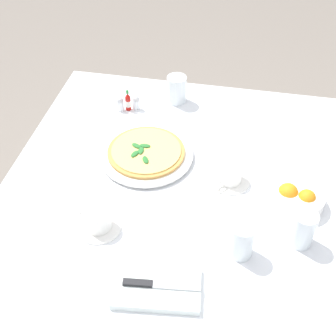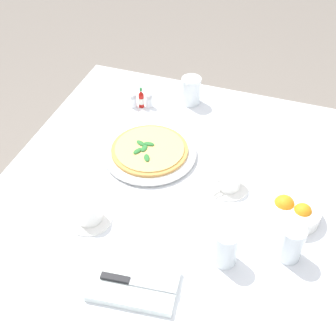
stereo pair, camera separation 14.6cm
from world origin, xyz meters
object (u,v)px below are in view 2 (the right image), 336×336
(pizza_plate, at_px, (150,153))
(water_glass_far_right, at_px, (191,92))
(dinner_knife, at_px, (135,282))
(water_glass_back_corner, at_px, (225,249))
(pizza, at_px, (149,149))
(coffee_cup_near_left, at_px, (89,212))
(water_glass_near_right, at_px, (290,245))
(napkin_folded, at_px, (134,285))
(citrus_bowl, at_px, (293,211))
(pepper_shaker, at_px, (133,101))
(coffee_cup_far_left, at_px, (228,180))
(salt_shaker, at_px, (149,101))
(hot_sauce_bottle, at_px, (141,99))

(pizza_plate, distance_m, water_glass_far_right, 0.34)
(dinner_knife, bearing_deg, pizza_plate, 99.93)
(dinner_knife, bearing_deg, water_glass_back_corner, 32.27)
(pizza, bearing_deg, water_glass_far_right, 83.02)
(coffee_cup_near_left, height_order, water_glass_near_right, water_glass_near_right)
(water_glass_back_corner, height_order, water_glass_far_right, water_glass_back_corner)
(pizza_plate, xyz_separation_m, napkin_folded, (0.14, -0.49, -0.00))
(dinner_knife, bearing_deg, pizza, 99.98)
(citrus_bowl, distance_m, pepper_shaker, 0.73)
(water_glass_near_right, distance_m, pepper_shaker, 0.82)
(coffee_cup_far_left, height_order, citrus_bowl, citrus_bowl)
(pizza, xyz_separation_m, water_glass_back_corner, (0.34, -0.33, 0.02))
(coffee_cup_far_left, bearing_deg, pizza_plate, 167.75)
(water_glass_back_corner, distance_m, citrus_bowl, 0.26)
(napkin_folded, bearing_deg, salt_shaker, 100.98)
(water_glass_near_right, relative_size, dinner_knife, 0.56)
(water_glass_near_right, distance_m, hot_sauce_bottle, 0.80)
(citrus_bowl, bearing_deg, water_glass_back_corner, -125.60)
(citrus_bowl, bearing_deg, coffee_cup_near_left, -160.32)
(pepper_shaker, bearing_deg, salt_shaker, 19.65)
(water_glass_back_corner, xyz_separation_m, pepper_shaker, (-0.49, 0.57, -0.02))
(coffee_cup_far_left, height_order, pepper_shaker, coffee_cup_far_left)
(water_glass_far_right, xyz_separation_m, napkin_folded, (0.10, -0.82, -0.04))
(coffee_cup_near_left, height_order, dinner_knife, coffee_cup_near_left)
(pizza, height_order, water_glass_back_corner, water_glass_back_corner)
(dinner_knife, height_order, pepper_shaker, pepper_shaker)
(water_glass_back_corner, height_order, dinner_knife, water_glass_back_corner)
(water_glass_near_right, relative_size, salt_shaker, 1.95)
(coffee_cup_near_left, height_order, water_glass_back_corner, water_glass_back_corner)
(citrus_bowl, bearing_deg, dinner_knife, -133.33)
(citrus_bowl, relative_size, hot_sauce_bottle, 1.81)
(pizza, bearing_deg, water_glass_near_right, -27.93)
(water_glass_back_corner, relative_size, pepper_shaker, 1.92)
(pizza_plate, xyz_separation_m, coffee_cup_near_left, (-0.07, -0.32, 0.02))
(water_glass_back_corner, distance_m, water_glass_near_right, 0.17)
(pizza_plate, bearing_deg, water_glass_back_corner, -44.63)
(pizza, bearing_deg, dinner_knife, -73.69)
(pizza, distance_m, water_glass_near_right, 0.56)
(coffee_cup_far_left, bearing_deg, pizza, 167.82)
(pizza, bearing_deg, water_glass_back_corner, -44.58)
(pizza_plate, distance_m, napkin_folded, 0.51)
(salt_shaker, xyz_separation_m, pepper_shaker, (-0.06, -0.02, 0.00))
(coffee_cup_far_left, distance_m, citrus_bowl, 0.21)
(pizza, relative_size, pepper_shaker, 4.53)
(coffee_cup_near_left, bearing_deg, pizza_plate, 78.27)
(coffee_cup_near_left, xyz_separation_m, dinner_knife, (0.21, -0.17, -0.01))
(water_glass_near_right, xyz_separation_m, salt_shaker, (-0.59, 0.52, -0.02))
(coffee_cup_far_left, xyz_separation_m, water_glass_far_right, (-0.24, 0.40, 0.02))
(water_glass_near_right, height_order, pepper_shaker, water_glass_near_right)
(pizza, bearing_deg, napkin_folded, -74.01)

